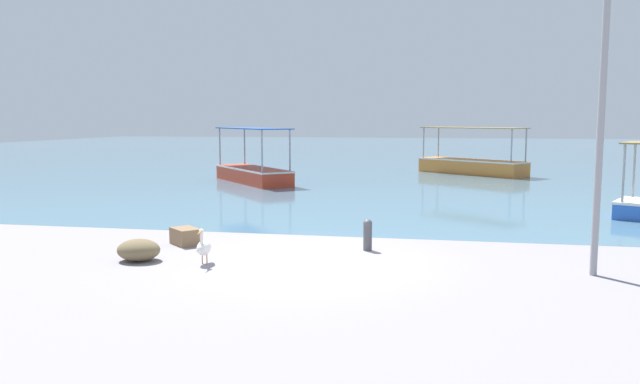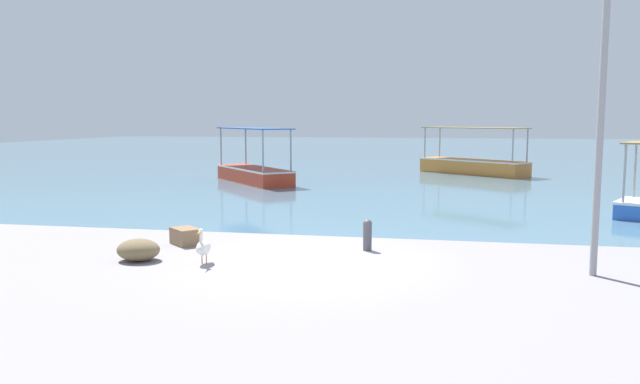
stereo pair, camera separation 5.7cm
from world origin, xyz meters
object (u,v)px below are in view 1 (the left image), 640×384
net_pile (139,250)px  cargo_crate (185,236)px  mooring_bollard (368,234)px  lamp_post (601,112)px  pelican (204,247)px  fishing_boat_center (253,172)px  fishing_boat_outer (472,164)px

net_pile → cargo_crate: net_pile is taller
mooring_bollard → lamp_post: bearing=-17.5°
net_pile → cargo_crate: size_ratio=1.24×
pelican → lamp_post: bearing=4.2°
fishing_boat_center → lamp_post: lamp_post is taller
net_pile → cargo_crate: (0.29, 1.88, -0.04)m
mooring_bollard → net_pile: 5.25m
lamp_post → mooring_bollard: lamp_post is taller
fishing_boat_outer → lamp_post: size_ratio=1.06×
pelican → cargo_crate: (-1.24, 1.90, -0.17)m
pelican → mooring_bollard: size_ratio=1.07×
fishing_boat_outer → pelican: fishing_boat_outer is taller
net_pile → pelican: bearing=-0.7°
pelican → mooring_bollard: pelican is taller
fishing_boat_outer → net_pile: size_ratio=6.42×
net_pile → cargo_crate: 1.91m
fishing_boat_outer → lamp_post: 23.60m
cargo_crate → mooring_bollard: bearing=2.2°
fishing_boat_center → pelican: size_ratio=7.10×
fishing_boat_outer → fishing_boat_center: bearing=-147.3°
pelican → lamp_post: lamp_post is taller
lamp_post → cargo_crate: size_ratio=7.52×
fishing_boat_center → cargo_crate: size_ratio=7.45×
fishing_boat_center → mooring_bollard: size_ratio=7.59×
fishing_boat_center → mooring_bollard: 16.71m
mooring_bollard → cargo_crate: size_ratio=0.98×
mooring_bollard → pelican: bearing=-147.8°
mooring_bollard → net_pile: (-4.82, -2.06, -0.16)m
net_pile → fishing_boat_outer: bearing=71.1°
pelican → net_pile: size_ratio=0.84×
fishing_boat_outer → net_pile: 25.36m
mooring_bollard → cargo_crate: (-4.53, -0.17, -0.19)m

